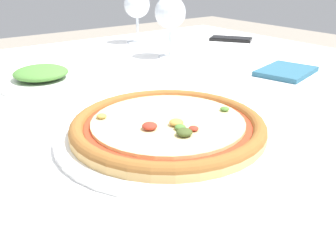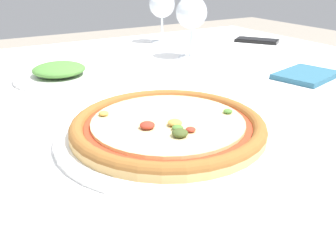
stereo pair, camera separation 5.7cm
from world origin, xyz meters
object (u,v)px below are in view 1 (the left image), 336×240
(pizza_plate, at_px, (168,128))
(wine_glass_far_right, at_px, (170,14))
(side_plate, at_px, (41,77))
(wine_glass_far_left, at_px, (137,6))
(cell_phone, at_px, (231,39))
(dining_table, at_px, (136,117))

(pizza_plate, distance_m, wine_glass_far_right, 0.56)
(pizza_plate, xyz_separation_m, side_plate, (-0.05, 0.41, -0.00))
(pizza_plate, xyz_separation_m, wine_glass_far_right, (0.34, 0.43, 0.11))
(wine_glass_far_left, bearing_deg, pizza_plate, -119.45)
(pizza_plate, relative_size, cell_phone, 2.19)
(dining_table, distance_m, pizza_plate, 0.28)
(dining_table, distance_m, wine_glass_far_left, 0.55)
(dining_table, xyz_separation_m, pizza_plate, (-0.10, -0.25, 0.09))
(wine_glass_far_left, relative_size, wine_glass_far_right, 0.99)
(wine_glass_far_right, distance_m, side_plate, 0.41)
(wine_glass_far_left, relative_size, cell_phone, 1.07)
(cell_phone, bearing_deg, pizza_plate, -142.70)
(dining_table, xyz_separation_m, side_plate, (-0.15, 0.16, 0.08))
(pizza_plate, height_order, cell_phone, pizza_plate)
(side_plate, bearing_deg, cell_phone, 8.05)
(dining_table, height_order, side_plate, side_plate)
(wine_glass_far_right, bearing_deg, pizza_plate, -127.82)
(dining_table, relative_size, cell_phone, 9.32)
(dining_table, bearing_deg, side_plate, 133.42)
(dining_table, xyz_separation_m, wine_glass_far_right, (0.24, 0.19, 0.19))
(dining_table, relative_size, pizza_plate, 4.25)
(wine_glass_far_right, bearing_deg, wine_glass_far_left, 79.66)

